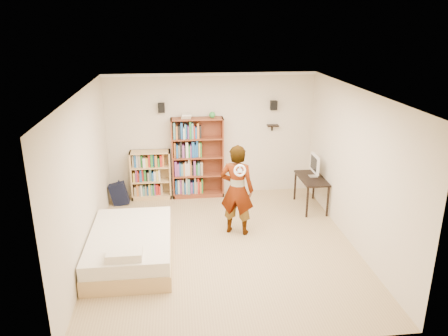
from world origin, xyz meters
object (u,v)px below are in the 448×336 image
at_px(person, 237,190).
at_px(daybed, 131,243).
at_px(low_bookshelf, 151,175).
at_px(computer_desk, 311,193).
at_px(tall_bookshelf, 198,158).

bearing_deg(person, daybed, 43.36).
bearing_deg(daybed, low_bookshelf, 85.03).
height_order(daybed, person, person).
bearing_deg(daybed, computer_desk, 25.52).
distance_m(tall_bookshelf, daybed, 2.95).
distance_m(computer_desk, daybed, 3.94).
relative_size(low_bookshelf, daybed, 0.53).
bearing_deg(tall_bookshelf, low_bookshelf, 179.88).
xyz_separation_m(computer_desk, person, (-1.69, -0.94, 0.51)).
bearing_deg(low_bookshelf, computer_desk, -15.26).
xyz_separation_m(low_bookshelf, computer_desk, (3.33, -0.91, -0.20)).
relative_size(computer_desk, daybed, 0.48).
relative_size(tall_bookshelf, computer_desk, 1.81).
distance_m(daybed, person, 2.08).
relative_size(tall_bookshelf, person, 1.05).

